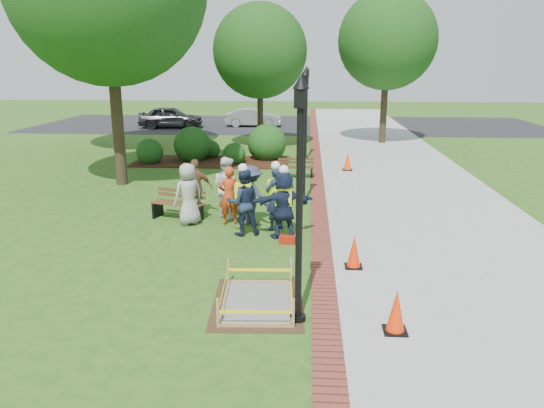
# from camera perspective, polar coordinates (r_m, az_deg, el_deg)

# --- Properties ---
(ground) EXTENTS (100.00, 100.00, 0.00)m
(ground) POSITION_cam_1_polar(r_m,az_deg,el_deg) (12.49, -2.68, -5.83)
(ground) COLOR #285116
(ground) RESTS_ON ground
(sidewalk) EXTENTS (6.00, 60.00, 0.02)m
(sidewalk) POSITION_cam_1_polar(r_m,az_deg,el_deg) (22.33, 13.21, 3.23)
(sidewalk) COLOR #9E9E99
(sidewalk) RESTS_ON ground
(brick_edging) EXTENTS (0.50, 60.00, 0.03)m
(brick_edging) POSITION_cam_1_polar(r_m,az_deg,el_deg) (22.04, 4.83, 3.43)
(brick_edging) COLOR maroon
(brick_edging) RESTS_ON ground
(mulch_bed) EXTENTS (7.00, 3.00, 0.05)m
(mulch_bed) POSITION_cam_1_polar(r_m,az_deg,el_deg) (24.39, -6.49, 4.54)
(mulch_bed) COLOR #381E0F
(mulch_bed) RESTS_ON ground
(parking_lot) EXTENTS (36.00, 12.00, 0.01)m
(parking_lot) POSITION_cam_1_polar(r_m,az_deg,el_deg) (38.86, 1.90, 8.54)
(parking_lot) COLOR black
(parking_lot) RESTS_ON ground
(wet_concrete_pad) EXTENTS (1.82, 2.39, 0.55)m
(wet_concrete_pad) POSITION_cam_1_polar(r_m,az_deg,el_deg) (10.17, -1.55, -9.47)
(wet_concrete_pad) COLOR #47331E
(wet_concrete_pad) RESTS_ON ground
(bench_near) EXTENTS (1.65, 0.95, 0.85)m
(bench_near) POSITION_cam_1_polar(r_m,az_deg,el_deg) (15.65, -10.09, -0.65)
(bench_near) COLOR #51381C
(bench_near) RESTS_ON ground
(bench_far) EXTENTS (1.43, 0.55, 0.76)m
(bench_far) POSITION_cam_1_polar(r_m,az_deg,el_deg) (20.93, 2.59, 3.48)
(bench_far) COLOR #4C331A
(bench_far) RESTS_ON ground
(cone_front) EXTENTS (0.40, 0.40, 0.79)m
(cone_front) POSITION_cam_1_polar(r_m,az_deg,el_deg) (9.33, 13.20, -11.27)
(cone_front) COLOR black
(cone_front) RESTS_ON ground
(cone_back) EXTENTS (0.38, 0.38, 0.76)m
(cone_back) POSITION_cam_1_polar(r_m,az_deg,el_deg) (11.92, 8.81, -5.18)
(cone_back) COLOR black
(cone_back) RESTS_ON ground
(cone_far) EXTENTS (0.41, 0.41, 0.80)m
(cone_far) POSITION_cam_1_polar(r_m,az_deg,el_deg) (22.52, 8.13, 4.55)
(cone_far) COLOR black
(cone_far) RESTS_ON ground
(toolbox) EXTENTS (0.42, 0.26, 0.20)m
(toolbox) POSITION_cam_1_polar(r_m,az_deg,el_deg) (13.41, 1.65, -3.87)
(toolbox) COLOR #A11C0C
(toolbox) RESTS_ON ground
(lamp_near) EXTENTS (0.28, 0.28, 4.26)m
(lamp_near) POSITION_cam_1_polar(r_m,az_deg,el_deg) (8.81, 2.99, 2.09)
(lamp_near) COLOR black
(lamp_near) RESTS_ON ground
(lamp_mid) EXTENTS (0.28, 0.28, 4.26)m
(lamp_mid) POSITION_cam_1_polar(r_m,az_deg,el_deg) (16.70, 3.50, 8.28)
(lamp_mid) COLOR black
(lamp_mid) RESTS_ON ground
(lamp_far) EXTENTS (0.28, 0.28, 4.26)m
(lamp_far) POSITION_cam_1_polar(r_m,az_deg,el_deg) (24.66, 3.69, 10.49)
(lamp_far) COLOR black
(lamp_far) RESTS_ON ground
(tree_back) EXTENTS (4.80, 4.80, 7.35)m
(tree_back) POSITION_cam_1_polar(r_m,az_deg,el_deg) (28.01, -1.31, 16.11)
(tree_back) COLOR #3D2D1E
(tree_back) RESTS_ON ground
(tree_right) EXTENTS (5.29, 5.29, 8.19)m
(tree_right) POSITION_cam_1_polar(r_m,az_deg,el_deg) (30.41, 12.31, 16.81)
(tree_right) COLOR #3D2D1E
(tree_right) RESTS_ON ground
(tree_far) EXTENTS (7.23, 7.23, 10.91)m
(tree_far) POSITION_cam_1_polar(r_m,az_deg,el_deg) (28.20, -17.40, 20.24)
(tree_far) COLOR #3D2D1E
(tree_far) RESTS_ON ground
(shrub_a) EXTENTS (1.21, 1.21, 1.21)m
(shrub_a) POSITION_cam_1_polar(r_m,az_deg,el_deg) (24.55, -12.96, 4.27)
(shrub_a) COLOR #124112
(shrub_a) RESTS_ON ground
(shrub_b) EXTENTS (1.69, 1.69, 1.69)m
(shrub_b) POSITION_cam_1_polar(r_m,az_deg,el_deg) (24.94, -8.51, 4.66)
(shrub_b) COLOR #124112
(shrub_b) RESTS_ON ground
(shrub_c) EXTENTS (1.02, 1.02, 1.02)m
(shrub_c) POSITION_cam_1_polar(r_m,az_deg,el_deg) (23.90, -4.08, 4.33)
(shrub_c) COLOR #124112
(shrub_c) RESTS_ON ground
(shrub_d) EXTENTS (1.79, 1.79, 1.79)m
(shrub_d) POSITION_cam_1_polar(r_m,az_deg,el_deg) (24.90, -0.56, 4.81)
(shrub_d) COLOR #124112
(shrub_d) RESTS_ON ground
(shrub_e) EXTENTS (0.91, 0.91, 0.91)m
(shrub_e) POSITION_cam_1_polar(r_m,az_deg,el_deg) (25.59, -6.61, 4.99)
(shrub_e) COLOR #124112
(shrub_e) RESTS_ON ground
(casual_person_a) EXTENTS (0.66, 0.63, 1.75)m
(casual_person_a) POSITION_cam_1_polar(r_m,az_deg,el_deg) (14.96, -8.99, 1.05)
(casual_person_a) COLOR #9F9F9F
(casual_person_a) RESTS_ON ground
(casual_person_b) EXTENTS (0.61, 0.48, 1.65)m
(casual_person_b) POSITION_cam_1_polar(r_m,az_deg,el_deg) (14.86, -4.66, 0.90)
(casual_person_b) COLOR #C13B16
(casual_person_b) RESTS_ON ground
(casual_person_c) EXTENTS (0.68, 0.63, 1.80)m
(casual_person_c) POSITION_cam_1_polar(r_m,az_deg,el_deg) (15.53, -4.92, 1.80)
(casual_person_c) COLOR white
(casual_person_c) RESTS_ON ground
(casual_person_d) EXTENTS (0.54, 0.35, 1.68)m
(casual_person_d) POSITION_cam_1_polar(r_m,az_deg,el_deg) (15.86, -8.18, 1.77)
(casual_person_d) COLOR brown
(casual_person_d) RESTS_ON ground
(casual_person_e) EXTENTS (0.64, 0.58, 1.68)m
(casual_person_e) POSITION_cam_1_polar(r_m,az_deg,el_deg) (14.77, -2.19, 0.91)
(casual_person_e) COLOR #2D344F
(casual_person_e) RESTS_ON ground
(hivis_worker_a) EXTENTS (0.64, 0.50, 1.92)m
(hivis_worker_a) POSITION_cam_1_polar(r_m,az_deg,el_deg) (13.65, 1.25, 0.22)
(hivis_worker_a) COLOR #16213A
(hivis_worker_a) RESTS_ON ground
(hivis_worker_b) EXTENTS (0.66, 0.63, 1.90)m
(hivis_worker_b) POSITION_cam_1_polar(r_m,az_deg,el_deg) (14.30, 0.38, 0.86)
(hivis_worker_b) COLOR #1B2748
(hivis_worker_b) RESTS_ON ground
(hivis_worker_c) EXTENTS (0.64, 0.51, 1.92)m
(hivis_worker_c) POSITION_cam_1_polar(r_m,az_deg,el_deg) (13.89, -3.11, 0.45)
(hivis_worker_c) COLOR #16263A
(hivis_worker_c) RESTS_ON ground
(parked_car_a) EXTENTS (2.68, 5.13, 1.61)m
(parked_car_a) POSITION_cam_1_polar(r_m,az_deg,el_deg) (37.56, -10.78, 8.05)
(parked_car_a) COLOR #28292B
(parked_car_a) RESTS_ON ground
(parked_car_b) EXTENTS (1.96, 4.29, 1.38)m
(parked_car_b) POSITION_cam_1_polar(r_m,az_deg,el_deg) (37.69, -2.03, 8.33)
(parked_car_b) COLOR #B0AFB5
(parked_car_b) RESTS_ON ground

